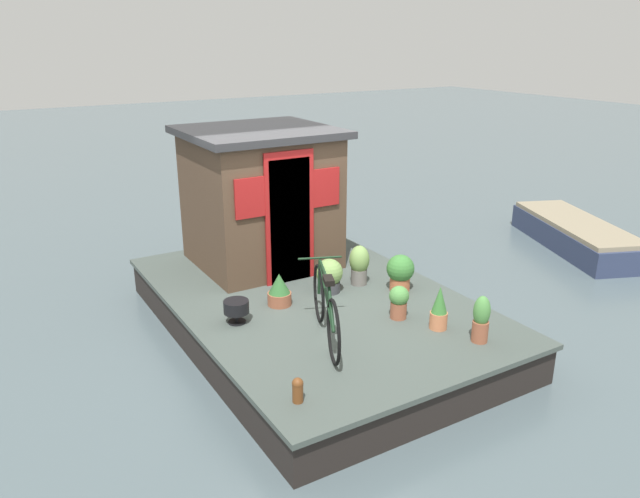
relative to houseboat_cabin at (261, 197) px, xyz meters
name	(u,v)px	position (x,y,z in m)	size (l,w,h in m)	color
ground_plane	(312,330)	(-1.46, 0.00, -1.50)	(60.00, 60.00, 0.00)	#4C5B60
houseboat_deck	(312,313)	(-1.46, 0.00, -1.25)	(5.15, 3.38, 0.50)	#424C47
houseboat_cabin	(261,197)	(0.00, 0.00, 0.00)	(1.94, 2.04, 1.98)	#4C3828
bicycle	(326,308)	(-2.59, 0.48, -0.62)	(1.57, 0.73, 0.83)	black
potted_plant_mint	(400,272)	(-1.90, -1.09, -0.74)	(0.37, 0.37, 0.49)	#B2603D
potted_plant_fern	(359,264)	(-1.45, -0.74, -0.71)	(0.27, 0.27, 0.55)	slate
potted_plant_lavender	(439,309)	(-3.02, -0.77, -0.75)	(0.20, 0.20, 0.52)	#C6754C
potted_plant_ivy	(399,301)	(-2.57, -0.55, -0.78)	(0.24, 0.24, 0.41)	#935138
potted_plant_geranium	(329,275)	(-1.47, -0.25, -0.77)	(0.36, 0.36, 0.45)	#38383D
potted_plant_thyme	(481,319)	(-3.50, -0.95, -0.73)	(0.19, 0.19, 0.54)	#935138
potted_plant_succulent	(279,290)	(-1.50, 0.49, -0.80)	(0.30, 0.30, 0.41)	#935138
charcoal_grill	(236,308)	(-1.70, 1.16, -0.81)	(0.30, 0.30, 0.28)	black
mooring_bollard	(298,389)	(-3.50, 1.34, -0.86)	(0.11, 0.11, 0.25)	brown
dinghy_boat	(576,234)	(-1.05, -5.84, -1.25)	(3.18, 2.09, 0.51)	#2D3856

